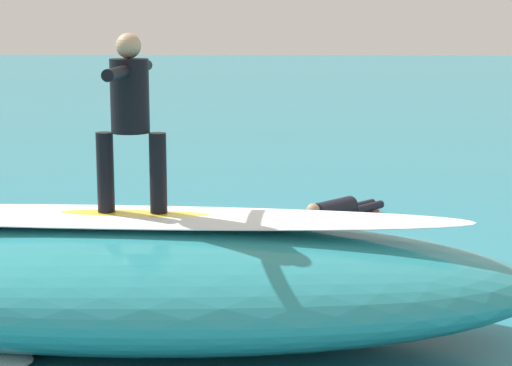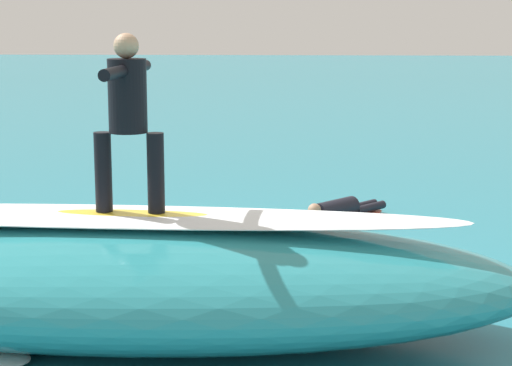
{
  "view_description": "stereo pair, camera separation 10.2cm",
  "coord_description": "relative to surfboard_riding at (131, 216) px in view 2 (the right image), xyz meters",
  "views": [
    {
      "loc": [
        -1.01,
        11.2,
        3.14
      ],
      "look_at": [
        -0.58,
        0.17,
        1.08
      ],
      "focal_mm": 63.81,
      "sensor_mm": 36.0,
      "label": 1
    },
    {
      "loc": [
        -1.11,
        11.2,
        3.14
      ],
      "look_at": [
        -0.58,
        0.17,
        1.08
      ],
      "focal_mm": 63.81,
      "sensor_mm": 36.0,
      "label": 2
    }
  ],
  "objects": [
    {
      "name": "surfboard_paddling",
      "position": [
        -2.19,
        -5.03,
        -1.17
      ],
      "size": [
        1.87,
        2.01,
        0.08
      ],
      "primitive_type": "ellipsoid",
      "rotation": [
        0.0,
        0.0,
        0.84
      ],
      "color": "#E0563D",
      "rests_on": "ground_plane"
    },
    {
      "name": "ground_plane",
      "position": [
        -0.51,
        -2.69,
        -1.21
      ],
      "size": [
        120.0,
        120.0,
        0.0
      ],
      "primitive_type": "plane",
      "color": "teal"
    },
    {
      "name": "wave_foam_lip",
      "position": [
        0.19,
        -0.01,
        -0.0
      ],
      "size": [
        6.97,
        1.26,
        0.08
      ],
      "primitive_type": "ellipsoid",
      "rotation": [
        0.0,
        0.0,
        -0.04
      ],
      "color": "white",
      "rests_on": "wave_crest"
    },
    {
      "name": "wave_crest",
      "position": [
        0.19,
        -0.01,
        -0.63
      ],
      "size": [
        8.26,
        3.18,
        1.17
      ],
      "primitive_type": "ellipsoid",
      "rotation": [
        0.0,
        0.0,
        -0.04
      ],
      "color": "teal",
      "rests_on": "ground_plane"
    },
    {
      "name": "surfer_paddling",
      "position": [
        -2.27,
        -5.13,
        -1.0
      ],
      "size": [
        1.26,
        1.37,
        0.3
      ],
      "rotation": [
        0.0,
        0.0,
        0.84
      ],
      "color": "black",
      "rests_on": "surfboard_paddling"
    },
    {
      "name": "surfboard_riding",
      "position": [
        0.0,
        0.0,
        0.0
      ],
      "size": [
        2.3,
        0.57,
        0.09
      ],
      "primitive_type": "ellipsoid",
      "rotation": [
        0.0,
        0.0,
        -0.05
      ],
      "color": "yellow",
      "rests_on": "wave_crest"
    },
    {
      "name": "surfer_riding",
      "position": [
        0.0,
        -0.0,
        1.04
      ],
      "size": [
        0.68,
        1.62,
        1.71
      ],
      "rotation": [
        0.0,
        0.0,
        -0.05
      ],
      "color": "black",
      "rests_on": "surfboard_riding"
    }
  ]
}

